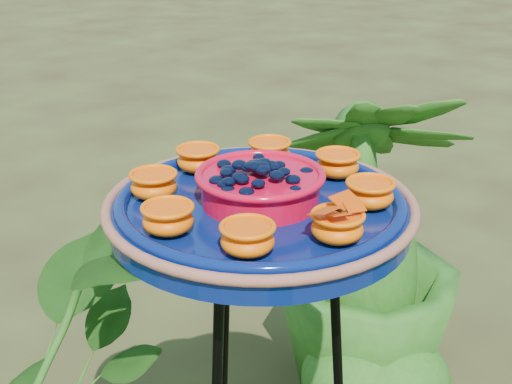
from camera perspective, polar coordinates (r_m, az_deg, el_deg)
feeder_dish at (r=1.16m, az=0.34°, el=-0.91°), size 0.62×0.62×0.12m
shrub_back_right at (r=2.15m, az=9.22°, el=-4.18°), size 0.79×0.79×1.00m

